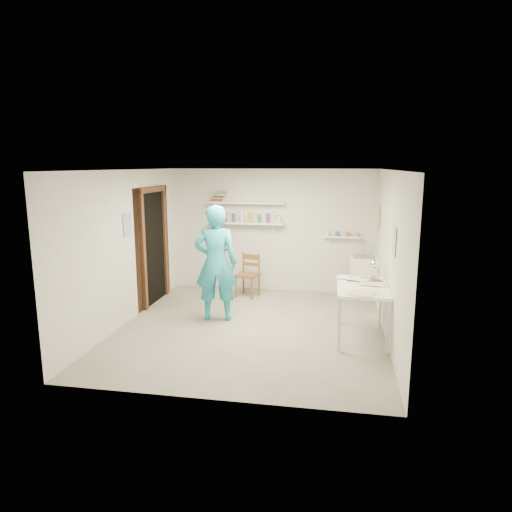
% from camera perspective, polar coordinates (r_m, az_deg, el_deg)
% --- Properties ---
extents(floor, '(4.00, 4.50, 0.02)m').
position_cam_1_polar(floor, '(7.15, -0.57, -8.99)').
color(floor, slate).
rests_on(floor, ground).
extents(ceiling, '(4.00, 4.50, 0.02)m').
position_cam_1_polar(ceiling, '(6.70, -0.61, 10.80)').
color(ceiling, silver).
rests_on(ceiling, wall_back).
extents(wall_back, '(4.00, 0.02, 2.40)m').
position_cam_1_polar(wall_back, '(9.02, 2.07, 3.22)').
color(wall_back, silver).
rests_on(wall_back, ground).
extents(wall_front, '(4.00, 0.02, 2.40)m').
position_cam_1_polar(wall_front, '(4.68, -5.72, -4.50)').
color(wall_front, silver).
rests_on(wall_front, ground).
extents(wall_left, '(0.02, 4.50, 2.40)m').
position_cam_1_polar(wall_left, '(7.45, -15.96, 1.07)').
color(wall_left, silver).
rests_on(wall_left, ground).
extents(wall_right, '(0.02, 4.50, 2.40)m').
position_cam_1_polar(wall_right, '(6.75, 16.42, 0.01)').
color(wall_right, silver).
rests_on(wall_right, ground).
extents(doorway_recess, '(0.02, 0.90, 2.00)m').
position_cam_1_polar(doorway_recess, '(8.42, -12.66, 0.98)').
color(doorway_recess, black).
rests_on(doorway_recess, wall_left).
extents(corridor_box, '(1.40, 1.50, 2.10)m').
position_cam_1_polar(corridor_box, '(8.71, -16.99, 1.43)').
color(corridor_box, brown).
rests_on(corridor_box, ground).
extents(door_lintel, '(0.06, 1.05, 0.10)m').
position_cam_1_polar(door_lintel, '(8.30, -12.85, 8.13)').
color(door_lintel, brown).
rests_on(door_lintel, wall_left).
extents(door_jamb_near, '(0.06, 0.10, 2.00)m').
position_cam_1_polar(door_jamb_near, '(7.96, -13.90, 0.34)').
color(door_jamb_near, brown).
rests_on(door_jamb_near, ground).
extents(door_jamb_far, '(0.06, 0.10, 2.00)m').
position_cam_1_polar(door_jamb_far, '(8.87, -11.31, 1.55)').
color(door_jamb_far, brown).
rests_on(door_jamb_far, ground).
extents(shelf_lower, '(1.50, 0.22, 0.03)m').
position_cam_1_polar(shelf_lower, '(8.96, -1.22, 4.13)').
color(shelf_lower, white).
rests_on(shelf_lower, wall_back).
extents(shelf_upper, '(1.50, 0.22, 0.03)m').
position_cam_1_polar(shelf_upper, '(8.92, -1.23, 6.68)').
color(shelf_upper, white).
rests_on(shelf_upper, wall_back).
extents(ledge_shelf, '(0.70, 0.14, 0.03)m').
position_cam_1_polar(ledge_shelf, '(8.86, 10.66, 2.36)').
color(ledge_shelf, white).
rests_on(ledge_shelf, wall_back).
extents(poster_left, '(0.01, 0.28, 0.36)m').
position_cam_1_polar(poster_left, '(7.44, -15.78, 3.78)').
color(poster_left, '#334C7F').
rests_on(poster_left, wall_left).
extents(poster_right_a, '(0.01, 0.34, 0.42)m').
position_cam_1_polar(poster_right_a, '(8.47, 15.12, 4.69)').
color(poster_right_a, '#995933').
rests_on(poster_right_a, wall_right).
extents(poster_right_b, '(0.01, 0.30, 0.38)m').
position_cam_1_polar(poster_right_b, '(6.16, 16.91, 1.76)').
color(poster_right_b, '#3F724C').
rests_on(poster_right_b, wall_right).
extents(belfast_sink, '(0.48, 0.60, 0.30)m').
position_cam_1_polar(belfast_sink, '(8.49, 13.28, -1.03)').
color(belfast_sink, white).
rests_on(belfast_sink, wall_right).
extents(man, '(0.74, 0.55, 1.87)m').
position_cam_1_polar(man, '(7.29, -5.03, -0.90)').
color(man, teal).
rests_on(man, ground).
extents(wall_clock, '(0.34, 0.09, 0.34)m').
position_cam_1_polar(wall_clock, '(7.42, -4.37, 1.79)').
color(wall_clock, '#D4B690').
rests_on(wall_clock, man).
extents(wooden_chair, '(0.48, 0.47, 0.84)m').
position_cam_1_polar(wooden_chair, '(8.65, -1.07, -2.39)').
color(wooden_chair, brown).
rests_on(wooden_chair, ground).
extents(work_table, '(0.71, 1.18, 0.79)m').
position_cam_1_polar(work_table, '(6.76, 13.05, -6.89)').
color(work_table, white).
rests_on(work_table, ground).
extents(desk_lamp, '(0.15, 0.15, 0.15)m').
position_cam_1_polar(desk_lamp, '(7.07, 14.66, -1.02)').
color(desk_lamp, silver).
rests_on(desk_lamp, work_table).
extents(spray_cans, '(1.29, 0.06, 0.17)m').
position_cam_1_polar(spray_cans, '(8.95, -1.22, 4.77)').
color(spray_cans, black).
rests_on(spray_cans, shelf_lower).
extents(book_stack, '(0.30, 0.14, 0.20)m').
position_cam_1_polar(book_stack, '(9.03, -4.62, 7.42)').
color(book_stack, red).
rests_on(book_stack, shelf_upper).
extents(ledge_pots, '(0.48, 0.07, 0.09)m').
position_cam_1_polar(ledge_pots, '(8.85, 10.68, 2.74)').
color(ledge_pots, silver).
rests_on(ledge_pots, ledge_shelf).
extents(papers, '(0.30, 0.22, 0.03)m').
position_cam_1_polar(papers, '(6.65, 13.21, -3.54)').
color(papers, silver).
rests_on(papers, work_table).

